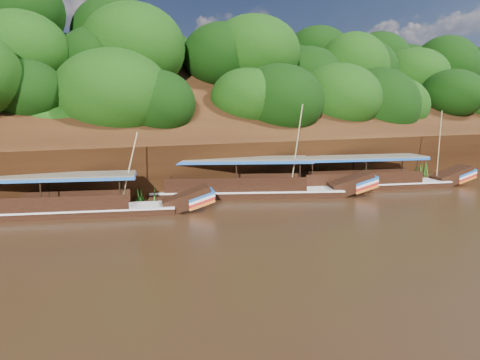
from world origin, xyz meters
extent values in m
plane|color=black|center=(0.00, 0.00, 0.00)|extent=(160.00, 160.00, 0.00)
cube|color=black|center=(0.00, 16.00, 3.50)|extent=(120.00, 16.12, 13.64)
cube|color=black|center=(0.00, 26.00, 0.00)|extent=(120.00, 24.00, 12.00)
ellipsoid|color=#143E0A|center=(-6.00, 15.00, 3.50)|extent=(18.00, 8.00, 6.40)
ellipsoid|color=#143E0A|center=(0.00, 23.00, 9.20)|extent=(24.00, 11.00, 8.40)
ellipsoid|color=#143E0A|center=(24.00, 14.50, 3.40)|extent=(18.00, 8.00, 6.00)
ellipsoid|color=#143E0A|center=(34.00, 22.00, 8.80)|extent=(22.00, 10.00, 8.00)
cube|color=black|center=(9.60, 6.49, 0.00)|extent=(13.16, 5.60, 0.92)
cube|color=silver|center=(9.60, 6.49, 0.44)|extent=(13.18, 5.66, 0.10)
cube|color=black|center=(16.67, 4.56, 0.71)|extent=(3.41, 2.43, 1.78)
cube|color=#1A54AA|center=(17.46, 4.35, 1.02)|extent=(2.00, 2.11, 0.66)
cube|color=red|center=(17.46, 4.35, 0.67)|extent=(2.00, 2.11, 0.66)
cube|color=brown|center=(8.82, 6.71, 2.45)|extent=(10.52, 5.18, 0.12)
cube|color=#1A54AA|center=(8.82, 6.71, 2.33)|extent=(10.52, 5.18, 0.18)
cylinder|color=tan|center=(14.87, 4.53, 3.25)|extent=(1.36, 1.22, 5.35)
cube|color=black|center=(-0.30, 7.99, 0.00)|extent=(13.04, 7.57, 0.99)
cube|color=silver|center=(-0.30, 7.99, 0.47)|extent=(13.07, 7.64, 0.11)
cube|color=black|center=(6.48, 4.97, 0.77)|extent=(3.60, 2.93, 1.86)
cube|color=#1A54AA|center=(7.24, 4.63, 1.10)|extent=(2.25, 2.38, 0.68)
cube|color=red|center=(7.24, 4.63, 0.73)|extent=(2.25, 2.38, 0.68)
cube|color=brown|center=(-1.05, 8.32, 2.65)|extent=(10.57, 6.74, 0.13)
cube|color=#1A54AA|center=(-1.05, 8.32, 2.52)|extent=(10.57, 6.74, 0.20)
cylinder|color=tan|center=(2.45, 6.04, 3.44)|extent=(0.45, 0.83, 5.85)
cube|color=black|center=(-12.56, 7.76, 0.00)|extent=(12.78, 5.93, 0.87)
cube|color=silver|center=(-12.56, 7.76, 0.42)|extent=(12.80, 5.99, 0.10)
cube|color=black|center=(-5.74, 5.56, 0.68)|extent=(3.34, 2.43, 1.71)
cube|color=#1A54AA|center=(-4.98, 5.31, 0.97)|extent=(2.00, 2.06, 0.64)
cube|color=red|center=(-4.98, 5.31, 0.64)|extent=(2.00, 2.06, 0.64)
cube|color=brown|center=(-13.32, 8.00, 2.33)|extent=(10.24, 5.38, 0.12)
cube|color=#1A54AA|center=(-13.32, 8.00, 2.21)|extent=(10.24, 5.38, 0.17)
cylinder|color=tan|center=(-8.95, 6.39, 2.61)|extent=(1.17, 0.15, 4.24)
cone|color=#25691A|center=(-13.24, 9.45, 0.84)|extent=(1.50, 1.50, 1.68)
cone|color=#25691A|center=(-7.16, 9.48, 0.66)|extent=(1.50, 1.50, 1.33)
cone|color=#25691A|center=(1.52, 9.76, 0.76)|extent=(1.50, 1.50, 1.52)
cone|color=#25691A|center=(6.94, 9.33, 1.03)|extent=(1.50, 1.50, 2.06)
cone|color=#25691A|center=(11.87, 9.69, 0.91)|extent=(1.50, 1.50, 1.83)
cone|color=#25691A|center=(18.85, 9.66, 0.98)|extent=(1.50, 1.50, 1.96)
camera|label=1|loc=(-16.04, -19.89, 5.92)|focal=35.00mm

